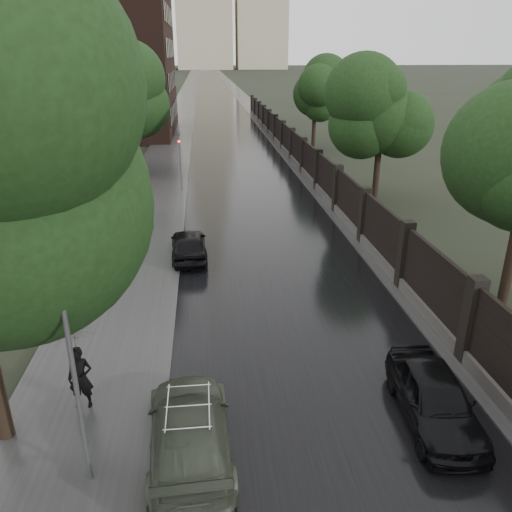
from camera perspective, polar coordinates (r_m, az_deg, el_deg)
The scene contains 14 objects.
road at distance 196.93m, azimuth -5.43°, elevation 19.61°, with size 8.00×420.00×0.02m, color black.
sidewalk_left at distance 196.93m, azimuth -7.28°, elevation 19.56°, with size 4.00×420.00×0.16m, color #2D2D2D.
verge_right at distance 197.08m, azimuth -3.73°, elevation 19.67°, with size 3.00×420.00×0.08m, color #2D2D2D.
fence_right at distance 40.13m, azimuth 4.87°, elevation 11.45°, with size 0.45×75.72×2.70m.
tree_left_far at distance 37.24m, azimuth -14.59°, elevation 16.61°, with size 4.25×4.25×7.39m.
tree_right_b at distance 30.71m, azimuth 14.16°, elevation 15.05°, with size 4.08×4.08×7.01m.
tree_right_c at distance 47.97m, azimuth 6.79°, elevation 17.87°, with size 4.08×4.08×7.01m.
lamp_post at distance 10.37m, azimuth -20.02°, elevation -12.95°, with size 0.25×0.12×5.11m.
traffic_light at distance 32.33m, azimuth -8.69°, elevation 11.19°, with size 0.16×0.32×4.00m.
brick_building at distance 60.69m, azimuth -22.17°, elevation 22.18°, with size 24.00×18.00×20.00m, color black.
volga_sedan at distance 11.77m, azimuth -7.57°, elevation -19.27°, with size 1.83×4.49×1.30m, color #3A4134.
hatchback_left at distance 22.05m, azimuth -7.68°, elevation 1.34°, with size 1.52×3.78×1.29m, color black.
car_right_near at distance 13.29m, azimuth 19.72°, elevation -14.98°, with size 1.57×3.90×1.33m, color black.
pedestrian_umbrella at distance 12.89m, azimuth -19.93°, elevation -9.70°, with size 0.98×1.00×2.60m.
Camera 1 is at (-2.78, -6.73, 8.40)m, focal length 35.00 mm.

